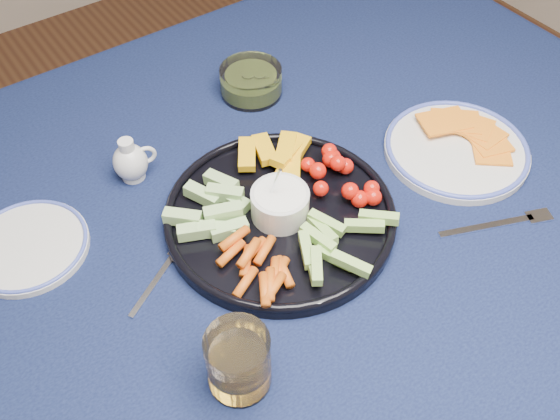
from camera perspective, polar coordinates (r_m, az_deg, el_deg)
dining_table at (r=1.06m, az=-4.27°, el=-3.72°), size 1.67×1.07×0.75m
crudite_platter at (r=0.97m, az=-0.15°, el=-0.23°), size 0.36×0.36×0.12m
creamer_pitcher at (r=1.05m, az=-13.48°, el=4.33°), size 0.07×0.06×0.08m
pickle_bowl at (r=1.20m, az=-2.66°, el=11.58°), size 0.12×0.12×0.05m
cheese_plate at (r=1.12m, az=15.87°, el=5.52°), size 0.25×0.25×0.03m
juice_tumbler at (r=0.80m, az=-3.80°, el=-13.82°), size 0.08×0.08×0.10m
fork_left at (r=0.94m, az=-10.72°, el=-5.58°), size 0.13×0.09×0.00m
fork_right at (r=1.04m, az=19.87°, el=-1.12°), size 0.18×0.09×0.00m
side_plate_extra at (r=1.02m, az=-22.06°, el=-3.06°), size 0.18×0.18×0.01m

